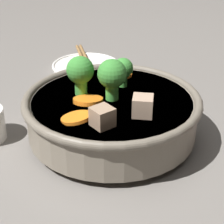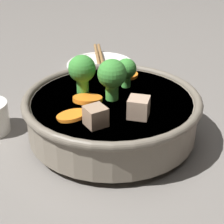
# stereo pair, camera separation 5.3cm
# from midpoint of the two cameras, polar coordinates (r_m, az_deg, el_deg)

# --- Properties ---
(ground_plane) EXTENTS (3.00, 3.00, 0.00)m
(ground_plane) POSITION_cam_midpoint_polar(r_m,az_deg,el_deg) (0.55, 2.76, -3.83)
(ground_plane) COLOR slate
(stirfry_bowl) EXTENTS (0.25, 0.25, 0.12)m
(stirfry_bowl) POSITION_cam_midpoint_polar(r_m,az_deg,el_deg) (0.53, 2.82, 0.17)
(stirfry_bowl) COLOR slate
(stirfry_bowl) RESTS_ON ground_plane
(side_saucer) EXTENTS (0.14, 0.14, 0.01)m
(side_saucer) POSITION_cam_midpoint_polar(r_m,az_deg,el_deg) (0.79, 0.17, 7.06)
(side_saucer) COLOR white
(side_saucer) RESTS_ON ground_plane
(chopsticks_pair) EXTENTS (0.14, 0.17, 0.01)m
(chopsticks_pair) POSITION_cam_midpoint_polar(r_m,az_deg,el_deg) (0.79, 0.17, 7.70)
(chopsticks_pair) COLOR olive
(chopsticks_pair) RESTS_ON side_saucer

